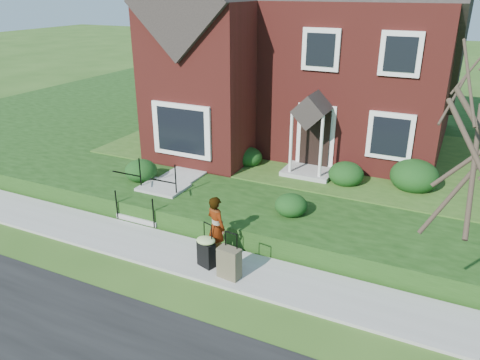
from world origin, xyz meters
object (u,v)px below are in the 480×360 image
Objects in this scene: suitcase_black at (206,250)px; suitcase_olive at (229,263)px; front_steps at (155,198)px; woman at (216,227)px.

suitcase_black is 0.74m from suitcase_olive.
suitcase_black is at bearing -34.89° from front_steps.
suitcase_olive is at bearing 159.46° from woman.
woman reaches higher than front_steps.
front_steps is 4.31m from suitcase_olive.
woman reaches higher than suitcase_olive.
woman is at bearing 109.65° from suitcase_black.
woman is at bearing -27.23° from front_steps.
front_steps is 1.76× the size of suitcase_olive.
suitcase_black is at bearing 115.66° from woman.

